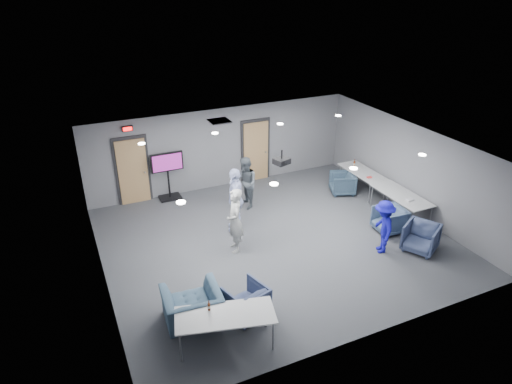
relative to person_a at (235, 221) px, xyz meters
name	(u,v)px	position (x,y,z in m)	size (l,w,h in m)	color
floor	(276,241)	(1.16, -0.05, -0.88)	(9.00, 9.00, 0.00)	#3D4046
ceiling	(278,149)	(1.16, -0.05, 1.82)	(9.00, 9.00, 0.00)	silver
wall_back	(222,148)	(1.16, 3.95, 0.47)	(9.00, 0.02, 2.70)	slate
wall_front	(372,283)	(1.16, -4.05, 0.47)	(9.00, 0.02, 2.70)	slate
wall_left	(98,234)	(-3.34, -0.05, 0.47)	(0.02, 8.00, 2.70)	slate
wall_right	(411,169)	(5.66, -0.05, 0.47)	(0.02, 8.00, 2.70)	slate
door_left	(133,171)	(-1.84, 3.90, 0.19)	(1.06, 0.17, 2.24)	black
door_right	(256,151)	(2.36, 3.90, 0.19)	(1.06, 0.17, 2.24)	black
exit_sign	(127,129)	(-1.84, 3.88, 1.57)	(0.32, 0.08, 0.16)	black
hvac_diffuser	(219,121)	(0.66, 2.75, 1.80)	(0.60, 0.60, 0.03)	black
downlights	(278,149)	(1.16, -0.05, 1.80)	(6.18, 3.78, 0.02)	white
person_a	(235,221)	(0.00, 0.00, 0.00)	(0.64, 0.42, 1.76)	#9B9E9C
person_b	(246,183)	(1.22, 2.12, -0.06)	(0.79, 0.62, 1.63)	#535C64
person_c	(235,199)	(0.43, 1.02, 0.05)	(1.10, 0.46, 1.87)	silver
person_d	(383,227)	(3.46, -1.64, -0.15)	(0.94, 0.54, 1.46)	#181797
chair_right_a	(342,183)	(4.51, 1.70, -0.53)	(0.75, 0.77, 0.70)	#324658
chair_right_b	(389,220)	(4.32, -0.91, -0.52)	(0.77, 0.80, 0.72)	#3E516C
chair_right_c	(421,238)	(4.42, -2.04, -0.50)	(0.81, 0.84, 0.76)	#3B4666
chair_front_a	(246,301)	(-0.76, -2.45, -0.51)	(0.79, 0.81, 0.74)	#3D486A
chair_front_b	(192,307)	(-1.86, -2.16, -0.50)	(1.18, 1.03, 0.77)	#3D556A
table_right_a	(362,172)	(5.16, 1.55, -0.20)	(0.76, 1.81, 0.73)	#AFB2B4
table_right_b	(401,196)	(5.16, -0.35, -0.19)	(0.82, 1.98, 0.73)	#AFB2B4
table_front_left	(225,316)	(-1.45, -3.05, -0.19)	(2.07, 1.27, 0.73)	#AFB2B4
bottle_front	(209,307)	(-1.69, -2.80, -0.07)	(0.06, 0.06, 0.23)	#5D2610
bottle_right	(354,164)	(5.13, 1.98, -0.05)	(0.07, 0.07, 0.28)	#5D2610
snack_box	(369,177)	(5.04, 1.03, -0.13)	(0.16, 0.10, 0.03)	red
wrapper	(410,200)	(5.11, -0.75, -0.13)	(0.21, 0.15, 0.05)	silver
tv_stand	(168,173)	(-0.79, 3.69, 0.01)	(1.03, 0.49, 1.57)	black
projector	(282,161)	(1.22, -0.19, 1.52)	(0.44, 0.40, 0.36)	black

